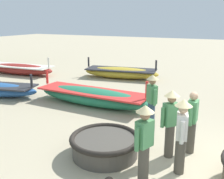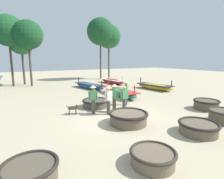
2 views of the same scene
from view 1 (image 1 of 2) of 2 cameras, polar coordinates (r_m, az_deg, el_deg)
name	(u,v)px [view 1 (image 1 of 2)]	position (r m, az deg, el deg)	size (l,w,h in m)	color
ground_plane	(210,176)	(6.24, 20.58, -17.22)	(80.00, 80.00, 0.00)	#BCAD8C
coracle_far_right	(105,145)	(6.51, -1.55, -11.89)	(1.72, 1.72, 0.51)	#4C473F
long_boat_white_hull	(20,69)	(16.74, -19.44, 4.29)	(1.67, 4.61, 1.10)	maroon
long_boat_ochre_hull	(92,96)	(10.14, -4.32, -1.47)	(1.38, 4.84, 1.18)	#237551
long_boat_blue_hull	(121,72)	(14.71, 1.97, 3.74)	(1.92, 4.36, 1.10)	gold
fisherman_with_hat	(152,98)	(7.86, 8.65, -1.89)	(0.43, 0.39, 1.67)	#2D425B
fisherman_hauling	(192,121)	(6.70, 16.98, -6.57)	(0.53, 0.23, 1.57)	#4C473D
fisherman_standing_left	(182,132)	(5.72, 14.90, -8.92)	(0.52, 0.36, 1.67)	#4C473D
fisherman_standing_right	(144,140)	(5.24, 7.03, -10.81)	(0.50, 0.36, 1.67)	#4C473D
fisherman_by_coracle	(171,120)	(6.32, 12.63, -6.41)	(0.41, 0.39, 1.67)	#4C473D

